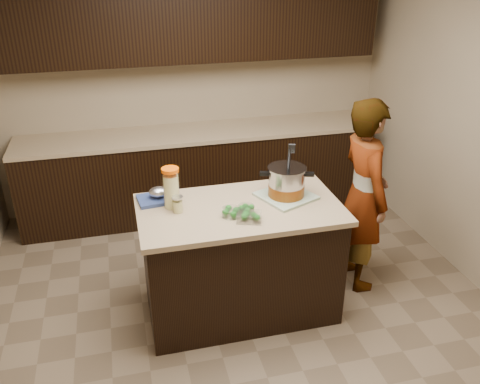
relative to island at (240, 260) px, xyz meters
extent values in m
plane|color=brown|center=(0.00, 0.00, -0.45)|extent=(4.00, 4.00, 0.00)
cube|color=tan|center=(0.00, 2.00, 0.90)|extent=(4.00, 0.04, 2.70)
cube|color=tan|center=(0.00, -2.00, 0.90)|extent=(4.00, 0.04, 2.70)
cube|color=black|center=(0.00, 1.70, -0.02)|extent=(3.60, 0.60, 0.86)
cube|color=tan|center=(0.00, 1.70, 0.43)|extent=(3.60, 0.63, 0.04)
cube|color=black|center=(0.00, 1.82, 1.50)|extent=(3.60, 0.35, 0.75)
cube|color=black|center=(0.00, 0.00, -0.02)|extent=(1.40, 0.75, 0.86)
cube|color=tan|center=(0.00, 0.00, 0.43)|extent=(1.46, 0.81, 0.04)
cube|color=#517851|center=(0.37, 0.07, 0.46)|extent=(0.47, 0.47, 0.02)
cylinder|color=#B7B7BC|center=(0.37, 0.07, 0.57)|extent=(0.33, 0.33, 0.21)
cylinder|color=brown|center=(0.37, 0.07, 0.51)|extent=(0.33, 0.33, 0.08)
cylinder|color=#B7B7BC|center=(0.37, 0.07, 0.68)|extent=(0.35, 0.35, 0.01)
cube|color=black|center=(0.21, 0.12, 0.64)|extent=(0.07, 0.05, 0.03)
cube|color=black|center=(0.53, 0.02, 0.64)|extent=(0.07, 0.05, 0.03)
cylinder|color=black|center=(0.37, 0.04, 0.74)|extent=(0.05, 0.11, 0.26)
cylinder|color=#D4CD81|center=(-0.47, 0.12, 0.57)|extent=(0.13, 0.13, 0.25)
cylinder|color=white|center=(-0.47, 0.12, 0.59)|extent=(0.14, 0.14, 0.28)
cylinder|color=#F25805|center=(-0.47, 0.12, 0.73)|extent=(0.15, 0.15, 0.02)
cylinder|color=#D4CD81|center=(-0.44, 0.04, 0.49)|extent=(0.08, 0.08, 0.08)
cylinder|color=white|center=(-0.44, 0.04, 0.50)|extent=(0.09, 0.09, 0.11)
cylinder|color=silver|center=(-0.44, 0.04, 0.57)|extent=(0.10, 0.10, 0.02)
cylinder|color=silver|center=(-0.09, -0.12, 0.48)|extent=(0.14, 0.14, 0.06)
cylinder|color=silver|center=(0.02, -0.09, 0.48)|extent=(0.15, 0.15, 0.05)
cube|color=silver|center=(0.01, -0.21, 0.48)|extent=(0.20, 0.17, 0.06)
cube|color=navy|center=(-0.57, 0.25, 0.46)|extent=(0.29, 0.24, 0.03)
ellipsoid|color=silver|center=(-0.55, 0.25, 0.51)|extent=(0.14, 0.11, 0.07)
imported|color=gray|center=(1.05, 0.14, 0.34)|extent=(0.38, 0.58, 1.59)
camera|label=1|loc=(-0.78, -3.12, 2.14)|focal=38.00mm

